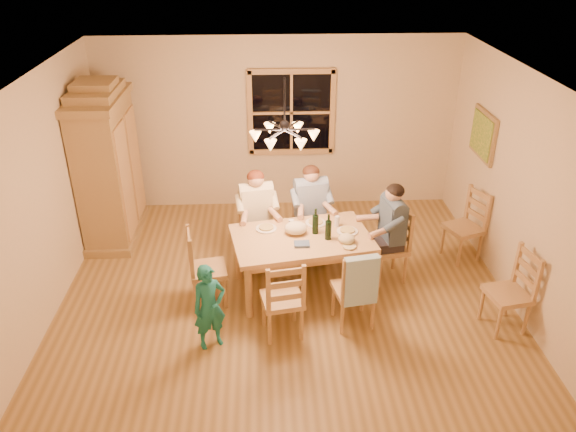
{
  "coord_description": "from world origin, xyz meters",
  "views": [
    {
      "loc": [
        -0.23,
        -5.84,
        4.14
      ],
      "look_at": [
        0.04,
        0.1,
        1.01
      ],
      "focal_mm": 35.0,
      "sensor_mm": 36.0,
      "label": 1
    }
  ],
  "objects_px": {
    "chair_far_right": "(310,235)",
    "chair_near_left": "(282,310)",
    "adult_woman": "(256,206)",
    "adult_slate_man": "(391,221)",
    "dining_table": "(302,244)",
    "child": "(209,307)",
    "adult_plaid_man": "(311,200)",
    "chair_end_right": "(388,257)",
    "chair_near_right": "(353,300)",
    "chair_far_left": "(258,241)",
    "wine_bottle_b": "(328,227)",
    "chair_end_left": "(209,280)",
    "chair_spare_front": "(505,305)",
    "chandelier": "(285,134)",
    "armoire": "(109,169)",
    "chair_spare_back": "(462,238)",
    "wine_bottle_a": "(315,221)"
  },
  "relations": [
    {
      "from": "adult_woman",
      "to": "child",
      "type": "height_order",
      "value": "adult_woman"
    },
    {
      "from": "chair_spare_front",
      "to": "adult_slate_man",
      "type": "bearing_deg",
      "value": 35.61
    },
    {
      "from": "chair_far_left",
      "to": "chair_end_left",
      "type": "height_order",
      "value": "same"
    },
    {
      "from": "adult_woman",
      "to": "adult_slate_man",
      "type": "xyz_separation_m",
      "value": [
        1.68,
        -0.49,
        0.0
      ]
    },
    {
      "from": "armoire",
      "to": "chair_far_right",
      "type": "bearing_deg",
      "value": -13.99
    },
    {
      "from": "adult_plaid_man",
      "to": "chair_near_right",
      "type": "bearing_deg",
      "value": 93.37
    },
    {
      "from": "chair_far_left",
      "to": "wine_bottle_b",
      "type": "xyz_separation_m",
      "value": [
        0.86,
        -0.77,
        0.62
      ]
    },
    {
      "from": "chair_far_right",
      "to": "adult_plaid_man",
      "type": "xyz_separation_m",
      "value": [
        0.0,
        0.0,
        0.54
      ]
    },
    {
      "from": "chair_far_right",
      "to": "chair_near_left",
      "type": "xyz_separation_m",
      "value": [
        -0.44,
        -1.67,
        0.0
      ]
    },
    {
      "from": "armoire",
      "to": "wine_bottle_b",
      "type": "height_order",
      "value": "armoire"
    },
    {
      "from": "chair_far_left",
      "to": "adult_plaid_man",
      "type": "distance_m",
      "value": 0.91
    },
    {
      "from": "chandelier",
      "to": "dining_table",
      "type": "height_order",
      "value": "chandelier"
    },
    {
      "from": "chair_far_left",
      "to": "adult_slate_man",
      "type": "relative_size",
      "value": 1.13
    },
    {
      "from": "chair_end_right",
      "to": "adult_slate_man",
      "type": "relative_size",
      "value": 1.13
    },
    {
      "from": "chair_far_right",
      "to": "wine_bottle_a",
      "type": "xyz_separation_m",
      "value": [
        -0.01,
        -0.75,
        0.62
      ]
    },
    {
      "from": "chair_end_left",
      "to": "chair_spare_back",
      "type": "distance_m",
      "value": 3.49
    },
    {
      "from": "chair_far_right",
      "to": "wine_bottle_a",
      "type": "distance_m",
      "value": 0.97
    },
    {
      "from": "chair_far_left",
      "to": "chair_spare_back",
      "type": "relative_size",
      "value": 1.0
    },
    {
      "from": "chair_near_right",
      "to": "adult_woman",
      "type": "distance_m",
      "value": 1.85
    },
    {
      "from": "chandelier",
      "to": "chair_end_right",
      "type": "distance_m",
      "value": 2.23
    },
    {
      "from": "wine_bottle_b",
      "to": "chair_spare_back",
      "type": "distance_m",
      "value": 2.16
    },
    {
      "from": "chair_end_left",
      "to": "adult_woman",
      "type": "bearing_deg",
      "value": 136.74
    },
    {
      "from": "chair_end_right",
      "to": "chair_near_right",
      "type": "bearing_deg",
      "value": 136.74
    },
    {
      "from": "chandelier",
      "to": "chair_far_right",
      "type": "height_order",
      "value": "chandelier"
    },
    {
      "from": "chair_near_right",
      "to": "child",
      "type": "bearing_deg",
      "value": -179.1
    },
    {
      "from": "chandelier",
      "to": "chair_far_left",
      "type": "relative_size",
      "value": 0.78
    },
    {
      "from": "adult_plaid_man",
      "to": "dining_table",
      "type": "bearing_deg",
      "value": 67.62
    },
    {
      "from": "chair_far_right",
      "to": "adult_woman",
      "type": "xyz_separation_m",
      "value": [
        -0.72,
        -0.13,
        0.54
      ]
    },
    {
      "from": "chair_spare_front",
      "to": "dining_table",
      "type": "bearing_deg",
      "value": 58.39
    },
    {
      "from": "adult_plaid_man",
      "to": "adult_slate_man",
      "type": "distance_m",
      "value": 1.14
    },
    {
      "from": "chair_far_left",
      "to": "adult_woman",
      "type": "height_order",
      "value": "adult_woman"
    },
    {
      "from": "chandelier",
      "to": "child",
      "type": "xyz_separation_m",
      "value": [
        -0.84,
        -0.98,
        -1.57
      ]
    },
    {
      "from": "chair_end_right",
      "to": "chair_end_left",
      "type": "bearing_deg",
      "value": 90.0
    },
    {
      "from": "dining_table",
      "to": "child",
      "type": "relative_size",
      "value": 1.8
    },
    {
      "from": "armoire",
      "to": "chandelier",
      "type": "bearing_deg",
      "value": -32.77
    },
    {
      "from": "chair_spare_back",
      "to": "chair_near_right",
      "type": "bearing_deg",
      "value": 107.17
    },
    {
      "from": "chandelier",
      "to": "child",
      "type": "relative_size",
      "value": 0.77
    },
    {
      "from": "adult_slate_man",
      "to": "chair_near_left",
      "type": "bearing_deg",
      "value": 116.57
    },
    {
      "from": "chair_near_left",
      "to": "chair_near_right",
      "type": "bearing_deg",
      "value": -0.0
    },
    {
      "from": "chair_far_left",
      "to": "armoire",
      "type": "bearing_deg",
      "value": -32.09
    },
    {
      "from": "adult_slate_man",
      "to": "chair_spare_front",
      "type": "bearing_deg",
      "value": -144.12
    },
    {
      "from": "chair_near_right",
      "to": "chair_end_left",
      "type": "height_order",
      "value": "same"
    },
    {
      "from": "wine_bottle_a",
      "to": "chair_spare_front",
      "type": "distance_m",
      "value": 2.36
    },
    {
      "from": "chair_end_left",
      "to": "wine_bottle_b",
      "type": "relative_size",
      "value": 3.0
    },
    {
      "from": "chair_near_right",
      "to": "adult_woman",
      "type": "relative_size",
      "value": 1.13
    },
    {
      "from": "wine_bottle_b",
      "to": "wine_bottle_a",
      "type": "bearing_deg",
      "value": 132.81
    },
    {
      "from": "chair_end_left",
      "to": "chair_near_right",
      "type": "bearing_deg",
      "value": 63.43
    },
    {
      "from": "chair_far_left",
      "to": "chair_near_left",
      "type": "distance_m",
      "value": 1.56
    },
    {
      "from": "adult_plaid_man",
      "to": "adult_slate_man",
      "type": "relative_size",
      "value": 1.0
    },
    {
      "from": "chair_near_left",
      "to": "adult_slate_man",
      "type": "xyz_separation_m",
      "value": [
        1.4,
        1.05,
        0.54
      ]
    }
  ]
}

